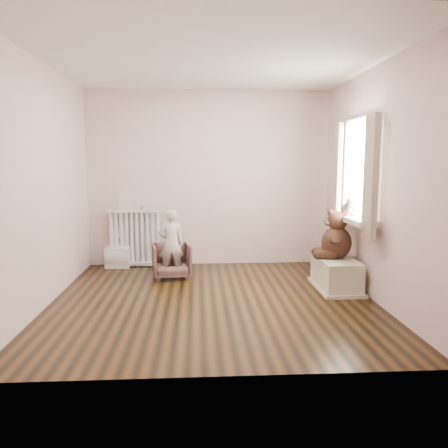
{
  "coord_description": "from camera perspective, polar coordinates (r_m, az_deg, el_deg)",
  "views": [
    {
      "loc": [
        -0.16,
        -4.77,
        1.53
      ],
      "look_at": [
        0.15,
        0.45,
        0.8
      ],
      "focal_mm": 35.0,
      "sensor_mm": 36.0,
      "label": 1
    }
  ],
  "objects": [
    {
      "name": "right_wall",
      "position": [
        5.16,
        18.99,
        4.96
      ],
      "size": [
        0.02,
        3.6,
        2.6
      ],
      "primitive_type": "cube",
      "color": "silver",
      "rests_on": "ground"
    },
    {
      "name": "curtain_left",
      "position": [
        4.85,
        18.6,
        5.88
      ],
      "size": [
        0.06,
        0.26,
        1.3
      ],
      "primitive_type": "cube",
      "color": "#BDAA90",
      "rests_on": "right_wall"
    },
    {
      "name": "floor",
      "position": [
        5.01,
        -1.42,
        -9.83
      ],
      "size": [
        3.6,
        3.6,
        0.01
      ],
      "primitive_type": "cube",
      "color": "black",
      "rests_on": "ground"
    },
    {
      "name": "ceiling",
      "position": [
        4.89,
        -1.54,
        20.58
      ],
      "size": [
        3.6,
        3.6,
        0.01
      ],
      "primitive_type": "cube",
      "color": "white",
      "rests_on": "ground"
    },
    {
      "name": "toy_vanity",
      "position": [
        6.65,
        -13.7,
        -3.16
      ],
      "size": [
        0.35,
        0.25,
        0.55
      ],
      "primitive_type": "cube",
      "color": "silver",
      "rests_on": "floor"
    },
    {
      "name": "teddy_bear",
      "position": [
        5.5,
        14.52,
        -1.31
      ],
      "size": [
        0.53,
        0.44,
        0.59
      ],
      "primitive_type": null,
      "rotation": [
        0.0,
        0.0,
        -0.15
      ],
      "color": "#311B11",
      "rests_on": "toy_bench"
    },
    {
      "name": "tin_a",
      "position": [
        6.53,
        -10.47,
        2.03
      ],
      "size": [
        0.09,
        0.09,
        0.05
      ],
      "primitive_type": "cylinder",
      "color": "#A59E8C",
      "rests_on": "radiator"
    },
    {
      "name": "radiator",
      "position": [
        6.62,
        -11.59,
        -2.13
      ],
      "size": [
        0.8,
        0.15,
        0.84
      ],
      "primitive_type": "cube",
      "color": "silver",
      "rests_on": "floor"
    },
    {
      "name": "child",
      "position": [
        5.82,
        -6.94,
        -2.52
      ],
      "size": [
        0.36,
        0.27,
        0.92
      ],
      "primitive_type": "imported",
      "rotation": [
        0.0,
        0.0,
        3.29
      ],
      "color": "beige",
      "rests_on": "armchair"
    },
    {
      "name": "window_sill",
      "position": [
        5.43,
        16.32,
        0.65
      ],
      "size": [
        0.22,
        1.1,
        0.06
      ],
      "primitive_type": "cube",
      "color": "silver",
      "rests_on": "right_wall"
    },
    {
      "name": "left_wall",
      "position": [
        5.05,
        -22.43,
        4.73
      ],
      "size": [
        0.02,
        3.6,
        2.6
      ],
      "primitive_type": "cube",
      "color": "silver",
      "rests_on": "ground"
    },
    {
      "name": "back_wall",
      "position": [
        6.58,
        -2.02,
        5.94
      ],
      "size": [
        3.6,
        0.02,
        2.6
      ],
      "primitive_type": "cube",
      "color": "silver",
      "rests_on": "ground"
    },
    {
      "name": "paper_doll",
      "position": [
        6.56,
        -12.75,
        3.13
      ],
      "size": [
        0.19,
        0.02,
        0.31
      ],
      "primitive_type": "cube",
      "color": "beige",
      "rests_on": "radiator"
    },
    {
      "name": "toy_bench",
      "position": [
        5.55,
        14.42,
        -6.18
      ],
      "size": [
        0.43,
        0.8,
        0.38
      ],
      "primitive_type": "cube",
      "color": "beige",
      "rests_on": "floor"
    },
    {
      "name": "front_wall",
      "position": [
        2.98,
        -0.28,
        3.5
      ],
      "size": [
        3.6,
        0.02,
        2.6
      ],
      "primitive_type": "cube",
      "color": "silver",
      "rests_on": "ground"
    },
    {
      "name": "armchair",
      "position": [
        5.92,
        -6.87,
        -4.78
      ],
      "size": [
        0.56,
        0.58,
        0.46
      ],
      "primitive_type": "imported",
      "rotation": [
        0.0,
        0.0,
        0.15
      ],
      "color": "brown",
      "rests_on": "floor"
    },
    {
      "name": "window",
      "position": [
        5.42,
        17.46,
        6.74
      ],
      "size": [
        0.03,
        0.9,
        1.1
      ],
      "primitive_type": "cube",
      "color": "white",
      "rests_on": "right_wall"
    },
    {
      "name": "plush_cat",
      "position": [
        5.52,
        15.87,
        2.14
      ],
      "size": [
        0.22,
        0.29,
        0.22
      ],
      "primitive_type": null,
      "rotation": [
        0.0,
        0.0,
        0.28
      ],
      "color": "#695F57",
      "rests_on": "window_sill"
    },
    {
      "name": "curtain_right",
      "position": [
        5.93,
        14.47,
        6.35
      ],
      "size": [
        0.06,
        0.26,
        1.3
      ],
      "primitive_type": "cube",
      "color": "#BDAA90",
      "rests_on": "right_wall"
    }
  ]
}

